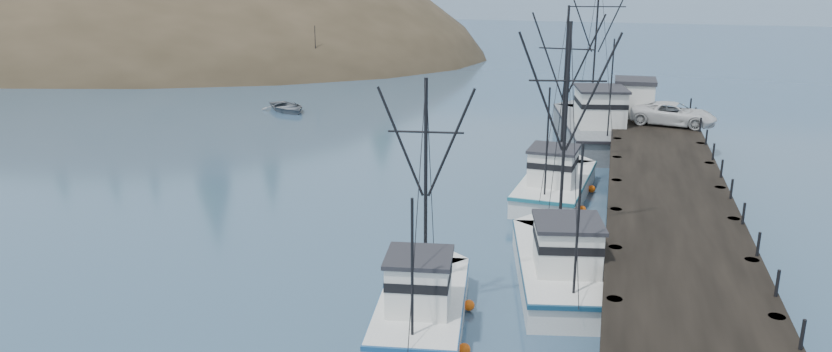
{
  "coord_description": "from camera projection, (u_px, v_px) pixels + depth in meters",
  "views": [
    {
      "loc": [
        10.76,
        -23.49,
        13.29
      ],
      "look_at": [
        1.26,
        12.3,
        2.5
      ],
      "focal_mm": 32.0,
      "sensor_mm": 36.0,
      "label": 1
    }
  ],
  "objects": [
    {
      "name": "moored_sailboats",
      "position": [
        255.0,
        71.0,
        90.6
      ],
      "size": [
        22.97,
        15.66,
        6.35
      ],
      "color": "silver",
      "rests_on": "ground"
    },
    {
      "name": "pier_shed",
      "position": [
        634.0,
        97.0,
        55.68
      ],
      "size": [
        3.0,
        3.2,
        2.8
      ],
      "color": "silver",
      "rests_on": "pier"
    },
    {
      "name": "trawler_far",
      "position": [
        556.0,
        183.0,
        43.2
      ],
      "size": [
        4.36,
        10.99,
        11.24
      ],
      "color": "silver",
      "rests_on": "ground"
    },
    {
      "name": "ground",
      "position": [
        301.0,
        324.0,
        28.16
      ],
      "size": [
        400.0,
        400.0,
        0.0
      ],
      "primitive_type": "plane",
      "color": "navy",
      "rests_on": "ground"
    },
    {
      "name": "work_vessel",
      "position": [
        593.0,
        127.0,
        55.69
      ],
      "size": [
        7.15,
        15.72,
        13.08
      ],
      "color": "slate",
      "rests_on": "ground"
    },
    {
      "name": "pickup_truck",
      "position": [
        674.0,
        114.0,
        52.6
      ],
      "size": [
        6.27,
        3.89,
        1.62
      ],
      "primitive_type": "imported",
      "rotation": [
        0.0,
        0.0,
        1.35
      ],
      "color": "silver",
      "rests_on": "pier"
    },
    {
      "name": "distant_ridge",
      "position": [
        613.0,
        16.0,
        183.45
      ],
      "size": [
        360.0,
        40.0,
        26.0
      ],
      "primitive_type": "cube",
      "color": "#9EB2C6",
      "rests_on": "ground"
    },
    {
      "name": "motorboat",
      "position": [
        287.0,
        111.0,
        67.96
      ],
      "size": [
        6.31,
        6.21,
        1.07
      ],
      "primitive_type": "imported",
      "rotation": [
        0.0,
        0.0,
        0.83
      ],
      "color": "slate",
      "rests_on": "ground"
    },
    {
      "name": "trawler_mid",
      "position": [
        423.0,
        303.0,
        28.07
      ],
      "size": [
        4.26,
        9.5,
        9.61
      ],
      "color": "silver",
      "rests_on": "ground"
    },
    {
      "name": "trawler_near",
      "position": [
        561.0,
        263.0,
        31.76
      ],
      "size": [
        5.36,
        11.19,
        11.28
      ],
      "color": "silver",
      "rests_on": "ground"
    },
    {
      "name": "distant_ridge_far",
      "position": [
        432.0,
        9.0,
        209.68
      ],
      "size": [
        180.0,
        25.0,
        18.0
      ],
      "primitive_type": "cube",
      "color": "silver",
      "rests_on": "ground"
    },
    {
      "name": "headland",
      "position": [
        69.0,
        74.0,
        120.84
      ],
      "size": [
        134.8,
        78.0,
        51.0
      ],
      "color": "#382D1E",
      "rests_on": "ground"
    },
    {
      "name": "pier",
      "position": [
        667.0,
        189.0,
        39.09
      ],
      "size": [
        6.0,
        44.0,
        2.0
      ],
      "color": "black",
      "rests_on": "ground"
    }
  ]
}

